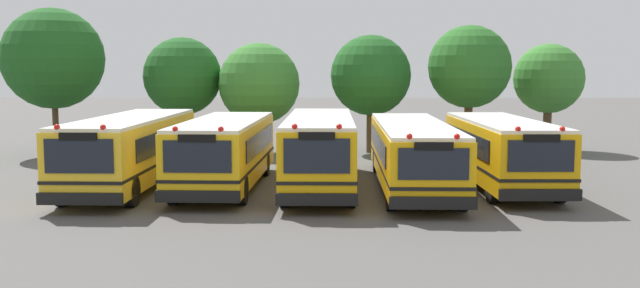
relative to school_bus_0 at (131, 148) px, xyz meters
name	(u,v)px	position (x,y,z in m)	size (l,w,h in m)	color
ground_plane	(318,187)	(6.90, 0.14, -1.44)	(160.00, 160.00, 0.00)	#514F4C
school_bus_0	(131,148)	(0.00, 0.00, 0.00)	(2.65, 10.60, 2.73)	yellow
school_bus_1	(225,150)	(3.48, -0.08, -0.05)	(2.78, 9.57, 2.64)	yellow
school_bus_2	(320,148)	(6.96, 0.03, 0.01)	(2.49, 10.55, 2.75)	#EAA80C
school_bus_3	(412,152)	(10.37, 0.08, -0.11)	(2.60, 11.62, 2.52)	#EAA80C
school_bus_4	(502,150)	(13.69, 0.35, -0.06)	(2.72, 9.46, 2.62)	#EAA80C
tree_0	(52,56)	(-6.68, 9.54, 3.57)	(5.06, 5.06, 7.40)	#4C3823
tree_1	(183,77)	(-0.38, 10.75, 2.51)	(4.02, 4.02, 5.99)	#4C3823
tree_2	(261,85)	(3.74, 10.33, 2.08)	(4.17, 4.17, 5.69)	#4C3823
tree_3	(369,74)	(9.29, 10.88, 2.64)	(4.16, 4.16, 6.11)	#4C3823
tree_4	(471,66)	(14.50, 10.74, 3.09)	(4.25, 4.25, 6.59)	#4C3823
tree_5	(548,77)	(18.83, 12.01, 2.48)	(3.69, 3.69, 5.69)	#4C3823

